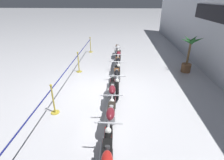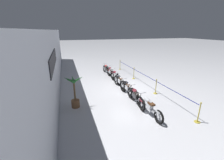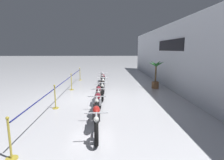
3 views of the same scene
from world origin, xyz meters
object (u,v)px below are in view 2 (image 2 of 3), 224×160
at_px(motorcycle_black_3, 120,82).
at_px(stanchion_mid_right, 134,75).
at_px(stanchion_far_left, 154,82).
at_px(stanchion_far_right, 120,66).
at_px(motorcycle_silver_0, 149,107).
at_px(motorcycle_maroon_1, 136,97).
at_px(motorcycle_black_2, 127,88).
at_px(potted_palm_left_of_row, 75,93).
at_px(motorcycle_maroon_4, 116,77).
at_px(motorcycle_maroon_5, 111,73).
at_px(stanchion_mid_left, 156,89).
at_px(motorcycle_red_6, 107,69).

distance_m(motorcycle_black_3, stanchion_mid_right, 2.61).
relative_size(stanchion_far_left, stanchion_far_right, 10.17).
bearing_deg(motorcycle_black_3, motorcycle_silver_0, -178.99).
bearing_deg(motorcycle_maroon_1, motorcycle_black_2, -0.64).
relative_size(motorcycle_silver_0, stanchion_far_left, 0.21).
height_order(motorcycle_black_2, potted_palm_left_of_row, potted_palm_left_of_row).
relative_size(motorcycle_black_3, stanchion_far_left, 0.21).
distance_m(motorcycle_black_2, potted_palm_left_of_row, 3.53).
xyz_separation_m(motorcycle_maroon_4, motorcycle_maroon_5, (1.29, 0.04, 0.01)).
height_order(motorcycle_black_3, stanchion_far_right, stanchion_far_right).
xyz_separation_m(stanchion_mid_right, stanchion_far_right, (3.58, 0.00, 0.00)).
relative_size(motorcycle_black_3, potted_palm_left_of_row, 1.20).
xyz_separation_m(motorcycle_black_2, stanchion_mid_left, (-0.33, -1.97, -0.13)).
distance_m(stanchion_mid_right, stanchion_far_right, 3.58).
bearing_deg(stanchion_far_right, motorcycle_maroon_5, 144.57).
bearing_deg(stanchion_mid_right, motorcycle_red_6, 40.34).
xyz_separation_m(motorcycle_maroon_1, motorcycle_black_2, (1.29, -0.01, 0.03)).
bearing_deg(stanchion_mid_left, stanchion_mid_right, 0.00).
bearing_deg(motorcycle_silver_0, motorcycle_maroon_5, 0.05).
xyz_separation_m(motorcycle_maroon_1, potted_palm_left_of_row, (0.66, 3.44, 0.38)).
distance_m(potted_palm_left_of_row, stanchion_far_left, 5.47).
distance_m(motorcycle_black_3, stanchion_far_left, 2.47).
bearing_deg(motorcycle_maroon_5, stanchion_far_left, -155.09).
bearing_deg(motorcycle_maroon_4, stanchion_mid_right, -78.45).
distance_m(motorcycle_silver_0, stanchion_far_left, 3.24).
bearing_deg(motorcycle_black_3, motorcycle_maroon_5, -1.44).
xyz_separation_m(motorcycle_maroon_5, potted_palm_left_of_row, (-4.73, 3.53, 0.35)).
bearing_deg(motorcycle_silver_0, potted_palm_left_of_row, 60.86).
distance_m(motorcycle_maroon_4, stanchion_far_right, 4.37).
bearing_deg(potted_palm_left_of_row, motorcycle_maroon_4, -46.05).
bearing_deg(stanchion_mid_right, motorcycle_black_3, 131.04).
height_order(motorcycle_black_3, stanchion_mid_left, stanchion_mid_left).
relative_size(motorcycle_red_6, stanchion_mid_left, 2.15).
bearing_deg(motorcycle_red_6, motorcycle_black_3, 179.18).
height_order(motorcycle_black_2, stanchion_far_left, stanchion_far_left).
xyz_separation_m(motorcycle_silver_0, stanchion_far_right, (9.37, -1.89, -0.10)).
bearing_deg(stanchion_far_left, motorcycle_red_6, 19.37).
height_order(motorcycle_red_6, stanchion_mid_right, stanchion_mid_right).
bearing_deg(stanchion_mid_right, stanchion_far_left, 180.00).
bearing_deg(stanchion_far_left, motorcycle_maroon_5, 24.91).
distance_m(motorcycle_silver_0, potted_palm_left_of_row, 4.07).
height_order(motorcycle_maroon_1, stanchion_far_left, stanchion_far_left).
relative_size(motorcycle_silver_0, stanchion_mid_right, 2.18).
xyz_separation_m(motorcycle_black_3, stanchion_mid_left, (-1.81, -1.97, -0.12)).
bearing_deg(potted_palm_left_of_row, motorcycle_red_6, -30.12).
bearing_deg(stanchion_far_right, potted_palm_left_of_row, 143.73).
height_order(stanchion_far_left, stanchion_mid_right, same).
bearing_deg(motorcycle_maroon_5, motorcycle_red_6, 0.41).
bearing_deg(motorcycle_red_6, motorcycle_maroon_1, 179.32).
distance_m(stanchion_mid_left, stanchion_far_right, 7.09).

